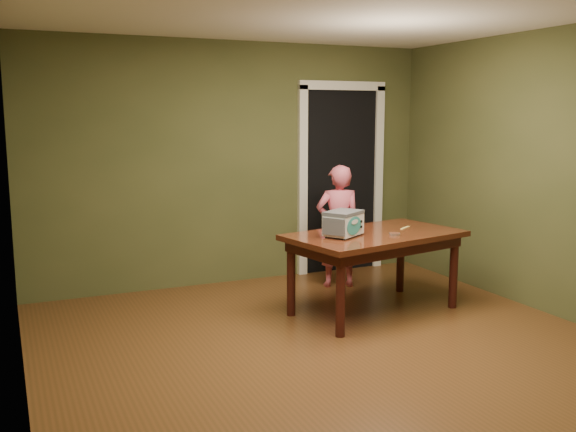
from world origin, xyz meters
The scene contains 8 objects.
floor centered at (0.00, 0.00, 0.00)m, with size 5.00×5.00×0.00m, color brown.
room_shell centered at (0.00, 0.00, 1.71)m, with size 4.52×5.02×2.61m.
doorway centered at (1.30, 2.78, 1.06)m, with size 1.10×0.66×2.25m.
dining_table centered at (0.80, 0.92, 0.65)m, with size 1.74×1.19×0.75m.
toy_oven centered at (0.45, 0.89, 0.87)m, with size 0.43×0.40×0.23m.
baking_pan centered at (0.90, 0.74, 0.76)m, with size 0.10×0.10×0.02m.
spatula centered at (1.20, 1.01, 0.75)m, with size 0.18×0.03×0.01m, color #EBD066.
child centered at (0.92, 1.84, 0.65)m, with size 0.48×0.31×1.31m, color #D65870.
Camera 1 is at (-2.31, -4.05, 1.84)m, focal length 40.00 mm.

